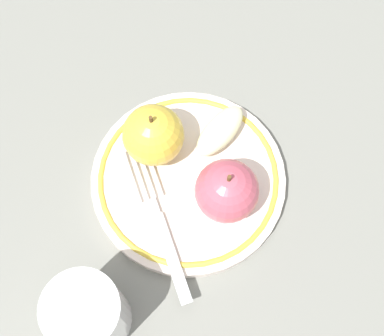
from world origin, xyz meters
TOP-DOWN VIEW (x-y plane):
  - ground_plane at (0.00, 0.00)m, footprint 2.00×2.00m
  - plate at (-0.00, -0.00)m, footprint 0.21×0.21m
  - apple_red_whole at (-0.05, -0.00)m, footprint 0.06×0.06m
  - apple_second_whole at (0.05, -0.01)m, footprint 0.06×0.06m
  - apple_slice_front at (0.00, -0.06)m, footprint 0.04×0.07m
  - fork at (-0.01, 0.06)m, footprint 0.15×0.12m
  - drinking_glass at (-0.01, 0.17)m, footprint 0.07×0.07m

SIDE VIEW (x-z plane):
  - ground_plane at x=0.00m, z-range 0.00..0.00m
  - plate at x=0.00m, z-range 0.00..0.02m
  - fork at x=-0.01m, z-range 0.02..0.02m
  - apple_slice_front at x=0.00m, z-range 0.02..0.04m
  - drinking_glass at x=-0.01m, z-range 0.00..0.09m
  - apple_red_whole at x=-0.05m, z-range 0.01..0.09m
  - apple_second_whole at x=0.05m, z-range 0.01..0.09m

